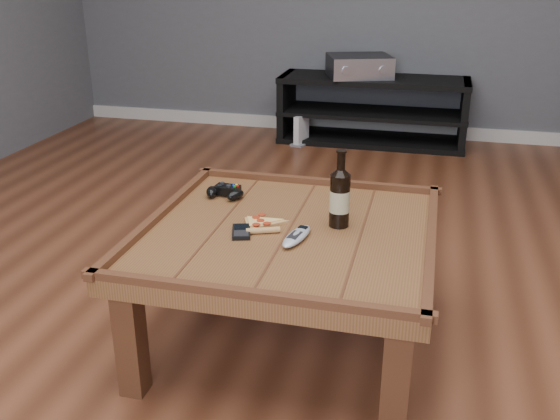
% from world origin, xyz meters
% --- Properties ---
extents(ground, '(6.00, 6.00, 0.00)m').
position_xyz_m(ground, '(0.00, 0.00, 0.00)').
color(ground, '#4F2716').
rests_on(ground, ground).
extents(baseboard, '(5.00, 0.02, 0.10)m').
position_xyz_m(baseboard, '(0.00, 2.99, 0.05)').
color(baseboard, silver).
rests_on(baseboard, ground).
extents(coffee_table, '(1.03, 1.03, 0.48)m').
position_xyz_m(coffee_table, '(0.00, 0.00, 0.39)').
color(coffee_table, '#583719').
rests_on(coffee_table, ground).
extents(media_console, '(1.40, 0.45, 0.50)m').
position_xyz_m(media_console, '(0.00, 2.75, 0.25)').
color(media_console, black).
rests_on(media_console, ground).
extents(beer_bottle, '(0.07, 0.07, 0.28)m').
position_xyz_m(beer_bottle, '(0.16, 0.08, 0.56)').
color(beer_bottle, black).
rests_on(beer_bottle, coffee_table).
extents(game_controller, '(0.17, 0.12, 0.05)m').
position_xyz_m(game_controller, '(-0.32, 0.25, 0.47)').
color(game_controller, black).
rests_on(game_controller, coffee_table).
extents(pizza_slice, '(0.20, 0.24, 0.02)m').
position_xyz_m(pizza_slice, '(-0.10, 0.01, 0.46)').
color(pizza_slice, tan).
rests_on(pizza_slice, coffee_table).
extents(smartphone, '(0.09, 0.13, 0.02)m').
position_xyz_m(smartphone, '(-0.15, -0.07, 0.46)').
color(smartphone, black).
rests_on(smartphone, coffee_table).
extents(remote_control, '(0.09, 0.20, 0.03)m').
position_xyz_m(remote_control, '(0.05, -0.08, 0.46)').
color(remote_control, '#A0A5AE').
rests_on(remote_control, coffee_table).
extents(av_receiver, '(0.55, 0.50, 0.16)m').
position_xyz_m(av_receiver, '(-0.11, 2.74, 0.58)').
color(av_receiver, black).
rests_on(av_receiver, media_console).
extents(game_console, '(0.15, 0.20, 0.23)m').
position_xyz_m(game_console, '(-0.51, 2.56, 0.10)').
color(game_console, gray).
rests_on(game_console, ground).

